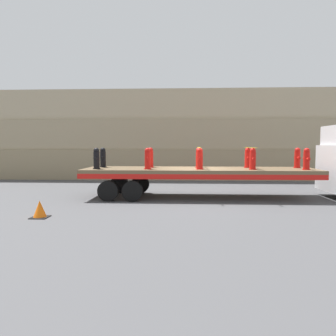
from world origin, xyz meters
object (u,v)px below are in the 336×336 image
Objects in this scene: fire_hydrant_red_far_2 at (199,158)px; fire_hydrant_red_far_4 at (297,158)px; flatbed_trailer at (186,173)px; fire_hydrant_red_near_3 at (253,159)px; fire_hydrant_red_far_1 at (150,158)px; fire_hydrant_red_far_3 at (248,158)px; fire_hydrant_red_near_4 at (307,159)px; fire_hydrant_red_near_1 at (148,159)px; fire_hydrant_black_near_0 at (96,159)px; fire_hydrant_red_near_2 at (200,159)px; fire_hydrant_black_far_0 at (103,158)px; traffic_cone at (40,209)px.

fire_hydrant_red_far_2 and fire_hydrant_red_far_4 have the same top height.
fire_hydrant_red_near_3 is at bearing -11.29° from flatbed_trailer.
fire_hydrant_red_far_1 is 4.25m from fire_hydrant_red_far_3.
fire_hydrant_red_near_3 and fire_hydrant_red_near_4 have the same top height.
fire_hydrant_red_near_4 is at bearing 0.00° from fire_hydrant_red_near_3.
flatbed_trailer is 1.77m from fire_hydrant_red_near_1.
fire_hydrant_red_far_3 is at bearing 90.00° from fire_hydrant_red_near_3.
fire_hydrant_black_near_0 is at bearing 180.00° from fire_hydrant_red_near_4.
fire_hydrant_red_far_1 is at bearing 153.22° from fire_hydrant_red_near_2.
fire_hydrant_red_far_4 is at bearing 14.16° from fire_hydrant_red_near_2.
fire_hydrant_red_near_2 is at bearing 0.00° from fire_hydrant_red_near_1.
fire_hydrant_black_near_0 and fire_hydrant_red_near_1 have the same top height.
fire_hydrant_red_far_2 is at bearing 180.00° from fire_hydrant_red_far_3.
fire_hydrant_red_far_1 and fire_hydrant_red_near_2 have the same top height.
fire_hydrant_red_near_3 is (4.25, 0.00, 0.00)m from fire_hydrant_red_near_1.
fire_hydrant_black_far_0 reaches higher than traffic_cone.
fire_hydrant_red_far_3 is at bearing 26.78° from fire_hydrant_red_near_2.
fire_hydrant_red_far_2 reaches higher than flatbed_trailer.
fire_hydrant_red_near_4 is (8.50, 0.00, 0.00)m from fire_hydrant_black_near_0.
fire_hydrant_red_near_4 is 10.07m from traffic_cone.
fire_hydrant_black_near_0 is 1.00× the size of fire_hydrant_red_near_4.
fire_hydrant_red_near_2 is 2.38m from fire_hydrant_red_far_3.
fire_hydrant_red_near_4 is at bearing 0.00° from fire_hydrant_black_near_0.
fire_hydrant_red_far_3 and fire_hydrant_red_far_4 have the same top height.
fire_hydrant_black_near_0 is 1.00× the size of fire_hydrant_red_near_2.
flatbed_trailer is 3.78m from fire_hydrant_black_near_0.
traffic_cone is (-7.17, -4.69, -1.40)m from fire_hydrant_red_far_3.
fire_hydrant_red_far_4 is at bearing 0.00° from fire_hydrant_red_far_3.
flatbed_trailer is 11.09× the size of fire_hydrant_red_far_2.
fire_hydrant_black_far_0 is 6.38m from fire_hydrant_red_far_3.
fire_hydrant_red_near_4 is at bearing -7.19° from fire_hydrant_black_far_0.
flatbed_trailer is 11.09× the size of fire_hydrant_red_near_2.
traffic_cone is (-2.92, -4.69, -1.40)m from fire_hydrant_red_far_1.
flatbed_trailer is 2.81m from fire_hydrant_red_far_3.
fire_hydrant_black_far_0 is 4.38m from fire_hydrant_red_near_2.
fire_hydrant_black_far_0 is at bearing 180.00° from fire_hydrant_red_far_3.
flatbed_trailer is at bearing -168.71° from fire_hydrant_red_far_3.
fire_hydrant_red_near_3 is (6.38, 0.00, 0.00)m from fire_hydrant_black_near_0.
fire_hydrant_red_near_3 is at bearing 26.78° from traffic_cone.
flatbed_trailer is 11.09× the size of fire_hydrant_red_near_3.
fire_hydrant_red_near_1 is 6.46m from fire_hydrant_red_far_4.
fire_hydrant_red_near_1 and fire_hydrant_red_near_4 have the same top height.
fire_hydrant_red_far_1 is at bearing 0.00° from fire_hydrant_black_far_0.
flatbed_trailer is 3.78m from fire_hydrant_black_far_0.
fire_hydrant_red_near_2 is 4.25m from fire_hydrant_red_near_4.
fire_hydrant_red_near_3 is at bearing 0.00° from fire_hydrant_red_near_1.
fire_hydrant_red_near_1 is 2.38m from fire_hydrant_red_far_2.
fire_hydrant_red_far_2 is at bearing 165.84° from fire_hydrant_red_near_4.
fire_hydrant_red_near_2 is (2.13, 0.00, 0.00)m from fire_hydrant_red_near_1.
fire_hydrant_black_near_0 is 6.38m from fire_hydrant_red_near_3.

